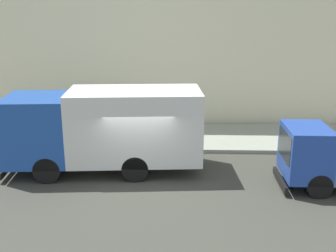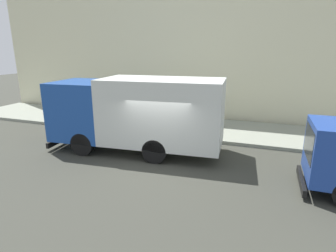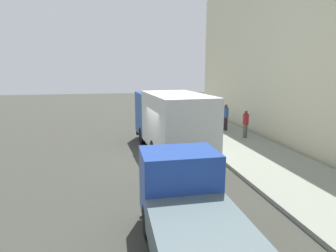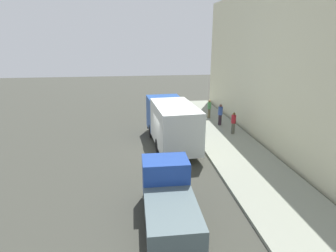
# 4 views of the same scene
# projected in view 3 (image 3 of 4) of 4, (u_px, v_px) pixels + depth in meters

# --- Properties ---
(ground) EXTENTS (80.00, 80.00, 0.00)m
(ground) POSITION_uv_depth(u_px,v_px,m) (157.00, 161.00, 13.63)
(ground) COLOR #393A32
(sidewalk) EXTENTS (4.22, 30.00, 0.17)m
(sidewalk) POSITION_uv_depth(u_px,v_px,m) (254.00, 153.00, 14.61)
(sidewalk) COLOR gray
(sidewalk) RESTS_ON ground
(building_facade) EXTENTS (0.50, 30.00, 10.85)m
(building_facade) POSITION_uv_depth(u_px,v_px,m) (308.00, 48.00, 14.06)
(building_facade) COLOR beige
(building_facade) RESTS_ON ground
(large_utility_truck) EXTENTS (3.06, 7.62, 3.20)m
(large_utility_truck) POSITION_uv_depth(u_px,v_px,m) (170.00, 119.00, 14.82)
(large_utility_truck) COLOR #1B459A
(large_utility_truck) RESTS_ON ground
(small_flatbed_truck) EXTENTS (2.08, 4.74, 2.22)m
(small_flatbed_truck) POSITION_uv_depth(u_px,v_px,m) (190.00, 212.00, 6.64)
(small_flatbed_truck) COLOR #1E4099
(small_flatbed_truck) RESTS_ON ground
(pedestrian_walking) EXTENTS (0.48, 0.48, 1.70)m
(pedestrian_walking) POSITION_uv_depth(u_px,v_px,m) (246.00, 123.00, 17.38)
(pedestrian_walking) COLOR #4F4F42
(pedestrian_walking) RESTS_ON sidewalk
(pedestrian_standing) EXTENTS (0.53, 0.53, 1.82)m
(pedestrian_standing) POSITION_uv_depth(u_px,v_px,m) (226.00, 117.00, 19.54)
(pedestrian_standing) COLOR black
(pedestrian_standing) RESTS_ON sidewalk
(pedestrian_third) EXTENTS (0.42, 0.42, 1.72)m
(pedestrian_third) POSITION_uv_depth(u_px,v_px,m) (210.00, 112.00, 21.72)
(pedestrian_third) COLOR brown
(pedestrian_third) RESTS_ON sidewalk
(traffic_cone_orange) EXTENTS (0.50, 0.50, 0.71)m
(traffic_cone_orange) POSITION_uv_depth(u_px,v_px,m) (189.00, 125.00, 19.62)
(traffic_cone_orange) COLOR orange
(traffic_cone_orange) RESTS_ON sidewalk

